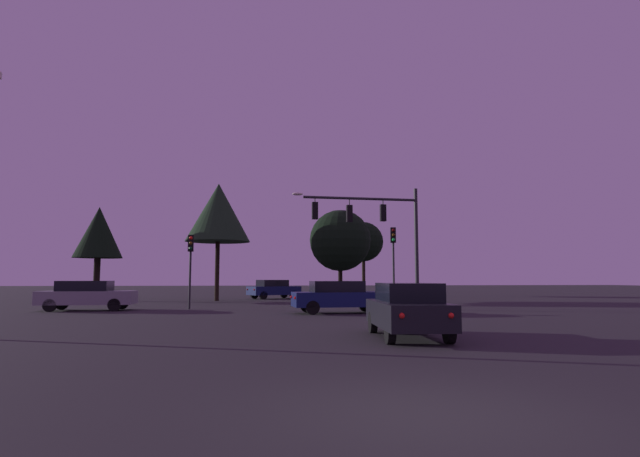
{
  "coord_description": "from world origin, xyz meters",
  "views": [
    {
      "loc": [
        -1.98,
        -6.03,
        1.65
      ],
      "look_at": [
        0.77,
        17.28,
        3.99
      ],
      "focal_mm": 28.07,
      "sensor_mm": 36.0,
      "label": 1
    }
  ],
  "objects_px": {
    "traffic_signal_mast_arm": "(376,224)",
    "car_nearside_lane": "(407,309)",
    "tree_left_far": "(340,241)",
    "tree_center_horizon": "(99,233)",
    "traffic_light_corner_right": "(190,256)",
    "tree_right_cluster": "(218,213)",
    "tree_behind_sign": "(363,242)",
    "car_far_lane": "(274,289)",
    "car_crossing_right": "(87,295)",
    "car_crossing_left": "(339,296)",
    "traffic_light_corner_left": "(393,251)"
  },
  "relations": [
    {
      "from": "traffic_signal_mast_arm",
      "to": "traffic_light_corner_right",
      "type": "relative_size",
      "value": 1.72
    },
    {
      "from": "car_nearside_lane",
      "to": "car_crossing_left",
      "type": "relative_size",
      "value": 0.9
    },
    {
      "from": "tree_center_horizon",
      "to": "traffic_light_corner_left",
      "type": "bearing_deg",
      "value": -27.38
    },
    {
      "from": "traffic_light_corner_right",
      "to": "tree_behind_sign",
      "type": "height_order",
      "value": "tree_behind_sign"
    },
    {
      "from": "car_nearside_lane",
      "to": "tree_left_far",
      "type": "bearing_deg",
      "value": 85.55
    },
    {
      "from": "traffic_light_corner_left",
      "to": "car_far_lane",
      "type": "bearing_deg",
      "value": 118.18
    },
    {
      "from": "traffic_signal_mast_arm",
      "to": "car_nearside_lane",
      "type": "bearing_deg",
      "value": -99.37
    },
    {
      "from": "traffic_light_corner_right",
      "to": "car_crossing_right",
      "type": "distance_m",
      "value": 5.51
    },
    {
      "from": "car_crossing_right",
      "to": "tree_behind_sign",
      "type": "height_order",
      "value": "tree_behind_sign"
    },
    {
      "from": "car_crossing_right",
      "to": "tree_behind_sign",
      "type": "xyz_separation_m",
      "value": [
        18.9,
        21.12,
        4.42
      ]
    },
    {
      "from": "traffic_signal_mast_arm",
      "to": "tree_center_horizon",
      "type": "bearing_deg",
      "value": 144.94
    },
    {
      "from": "car_crossing_left",
      "to": "tree_center_horizon",
      "type": "xyz_separation_m",
      "value": [
        -15.75,
        14.97,
        4.21
      ]
    },
    {
      "from": "traffic_light_corner_right",
      "to": "car_nearside_lane",
      "type": "bearing_deg",
      "value": -60.48
    },
    {
      "from": "car_crossing_left",
      "to": "car_crossing_right",
      "type": "height_order",
      "value": "same"
    },
    {
      "from": "traffic_light_corner_left",
      "to": "tree_left_far",
      "type": "height_order",
      "value": "tree_left_far"
    },
    {
      "from": "car_crossing_right",
      "to": "car_far_lane",
      "type": "height_order",
      "value": "same"
    },
    {
      "from": "tree_right_cluster",
      "to": "car_far_lane",
      "type": "bearing_deg",
      "value": 38.34
    },
    {
      "from": "car_crossing_left",
      "to": "car_crossing_right",
      "type": "xyz_separation_m",
      "value": [
        -12.6,
        3.47,
        0.0
      ]
    },
    {
      "from": "car_far_lane",
      "to": "tree_left_far",
      "type": "bearing_deg",
      "value": -39.3
    },
    {
      "from": "traffic_signal_mast_arm",
      "to": "tree_right_cluster",
      "type": "bearing_deg",
      "value": 128.81
    },
    {
      "from": "car_far_lane",
      "to": "traffic_light_corner_left",
      "type": "bearing_deg",
      "value": -61.82
    },
    {
      "from": "traffic_light_corner_right",
      "to": "traffic_signal_mast_arm",
      "type": "bearing_deg",
      "value": -9.38
    },
    {
      "from": "car_far_lane",
      "to": "tree_behind_sign",
      "type": "height_order",
      "value": "tree_behind_sign"
    },
    {
      "from": "traffic_signal_mast_arm",
      "to": "car_crossing_right",
      "type": "xyz_separation_m",
      "value": [
        -14.98,
        1.23,
        -3.76
      ]
    },
    {
      "from": "traffic_light_corner_left",
      "to": "car_crossing_right",
      "type": "relative_size",
      "value": 0.98
    },
    {
      "from": "traffic_signal_mast_arm",
      "to": "car_nearside_lane",
      "type": "xyz_separation_m",
      "value": [
        -2.02,
        -12.25,
        -3.76
      ]
    },
    {
      "from": "tree_center_horizon",
      "to": "tree_behind_sign",
      "type": "bearing_deg",
      "value": 23.58
    },
    {
      "from": "tree_left_far",
      "to": "car_nearside_lane",
      "type": "bearing_deg",
      "value": -94.45
    },
    {
      "from": "traffic_signal_mast_arm",
      "to": "car_crossing_right",
      "type": "height_order",
      "value": "traffic_signal_mast_arm"
    },
    {
      "from": "car_nearside_lane",
      "to": "tree_center_horizon",
      "type": "distance_m",
      "value": 30.01
    },
    {
      "from": "traffic_light_corner_left",
      "to": "car_far_lane",
      "type": "relative_size",
      "value": 1.03
    },
    {
      "from": "traffic_signal_mast_arm",
      "to": "car_far_lane",
      "type": "bearing_deg",
      "value": 108.74
    },
    {
      "from": "car_far_lane",
      "to": "car_crossing_left",
      "type": "bearing_deg",
      "value": -81.14
    },
    {
      "from": "tree_left_far",
      "to": "tree_center_horizon",
      "type": "xyz_separation_m",
      "value": [
        -17.91,
        1.78,
        0.55
      ]
    },
    {
      "from": "traffic_signal_mast_arm",
      "to": "tree_right_cluster",
      "type": "relative_size",
      "value": 0.79
    },
    {
      "from": "tree_center_horizon",
      "to": "car_far_lane",
      "type": "bearing_deg",
      "value": 9.49
    },
    {
      "from": "tree_left_far",
      "to": "tree_center_horizon",
      "type": "distance_m",
      "value": 18.01
    },
    {
      "from": "car_crossing_left",
      "to": "tree_right_cluster",
      "type": "distance_m",
      "value": 16.46
    },
    {
      "from": "traffic_signal_mast_arm",
      "to": "car_crossing_right",
      "type": "bearing_deg",
      "value": 175.32
    },
    {
      "from": "tree_behind_sign",
      "to": "tree_left_far",
      "type": "bearing_deg",
      "value": -109.94
    },
    {
      "from": "car_crossing_right",
      "to": "tree_right_cluster",
      "type": "bearing_deg",
      "value": 61.17
    },
    {
      "from": "traffic_signal_mast_arm",
      "to": "traffic_light_corner_right",
      "type": "distance_m",
      "value": 10.16
    },
    {
      "from": "car_crossing_left",
      "to": "tree_right_cluster",
      "type": "relative_size",
      "value": 0.53
    },
    {
      "from": "car_crossing_right",
      "to": "tree_center_horizon",
      "type": "distance_m",
      "value": 12.64
    },
    {
      "from": "car_far_lane",
      "to": "tree_center_horizon",
      "type": "relative_size",
      "value": 0.64
    },
    {
      "from": "car_nearside_lane",
      "to": "tree_left_far",
      "type": "height_order",
      "value": "tree_left_far"
    },
    {
      "from": "traffic_signal_mast_arm",
      "to": "car_nearside_lane",
      "type": "distance_m",
      "value": 12.97
    },
    {
      "from": "tree_right_cluster",
      "to": "traffic_light_corner_right",
      "type": "bearing_deg",
      "value": -93.37
    },
    {
      "from": "traffic_light_corner_right",
      "to": "tree_left_far",
      "type": "distance_m",
      "value": 13.52
    },
    {
      "from": "tree_center_horizon",
      "to": "tree_right_cluster",
      "type": "distance_m",
      "value": 9.03
    }
  ]
}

